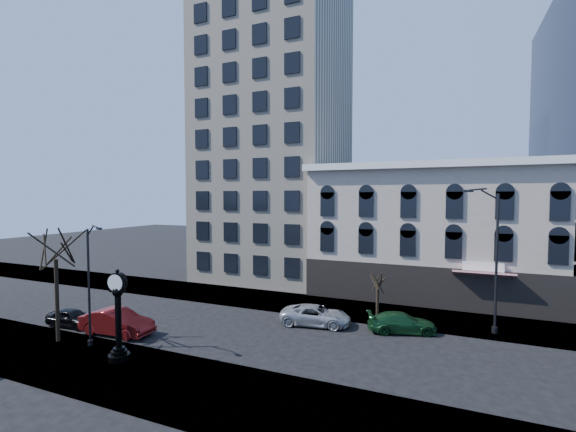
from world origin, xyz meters
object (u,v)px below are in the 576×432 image
at_px(street_lamp_near, 91,254).
at_px(car_near_b, 117,322).
at_px(street_clock, 118,319).
at_px(car_near_a, 72,318).

distance_m(street_lamp_near, car_near_b, 5.83).
height_order(street_clock, street_lamp_near, street_lamp_near).
xyz_separation_m(car_near_a, car_near_b, (4.31, 0.11, 0.20)).
relative_size(street_clock, car_near_b, 1.01).
bearing_deg(car_near_b, car_near_a, 87.56).
bearing_deg(car_near_b, street_lamp_near, -166.28).
relative_size(street_lamp_near, car_near_a, 2.02).
relative_size(street_lamp_near, car_near_b, 1.50).
bearing_deg(car_near_a, street_lamp_near, -120.95).
distance_m(street_clock, car_near_b, 5.15).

